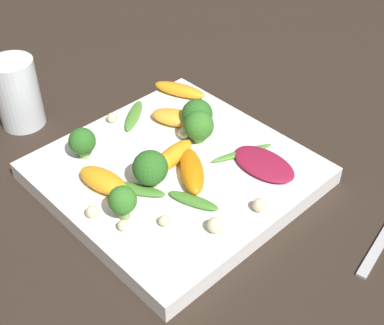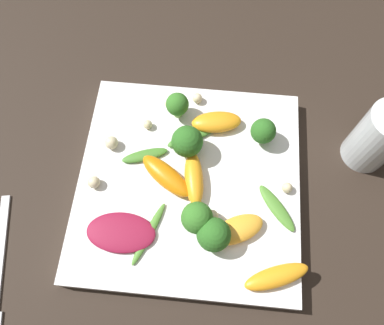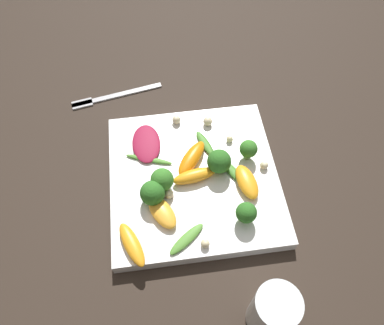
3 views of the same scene
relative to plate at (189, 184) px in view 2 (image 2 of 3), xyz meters
name	(u,v)px [view 2 (image 2 of 3)]	position (x,y,z in m)	size (l,w,h in m)	color
ground_plane	(189,187)	(0.00, 0.00, -0.01)	(2.40, 2.40, 0.00)	#2D231C
plate	(189,184)	(0.00, 0.00, 0.00)	(0.29, 0.29, 0.02)	white
drinking_glass	(378,138)	(0.24, 0.07, 0.04)	(0.06, 0.06, 0.10)	white
radicchio_leaf_0	(121,232)	(-0.08, -0.08, 0.02)	(0.09, 0.05, 0.01)	maroon
orange_segment_0	(166,173)	(-0.03, 0.00, 0.02)	(0.08, 0.07, 0.02)	orange
orange_segment_1	(277,277)	(0.11, -0.11, 0.02)	(0.08, 0.05, 0.02)	orange
orange_segment_2	(194,181)	(0.01, 0.00, 0.02)	(0.04, 0.08, 0.02)	orange
orange_segment_3	(238,229)	(0.07, -0.06, 0.02)	(0.07, 0.06, 0.02)	#FCAD33
orange_segment_4	(216,122)	(0.03, 0.09, 0.02)	(0.07, 0.04, 0.02)	orange
broccoli_floret_0	(214,235)	(0.04, -0.07, 0.03)	(0.04, 0.04, 0.04)	#84AD5B
broccoli_floret_1	(197,218)	(0.02, -0.06, 0.04)	(0.04, 0.04, 0.04)	#84AD5B
broccoli_floret_2	(177,105)	(-0.03, 0.10, 0.04)	(0.03, 0.03, 0.04)	#84AD5B
broccoli_floret_3	(263,131)	(0.09, 0.07, 0.04)	(0.03, 0.03, 0.04)	#84AD5B
broccoli_floret_4	(187,142)	(-0.01, 0.04, 0.04)	(0.04, 0.04, 0.05)	#7A9E51
arugula_sprig_0	(149,233)	(-0.04, -0.07, 0.01)	(0.04, 0.08, 0.01)	#518E33
arugula_sprig_1	(197,136)	(0.00, 0.07, 0.02)	(0.08, 0.05, 0.01)	#47842D
arugula_sprig_2	(145,155)	(-0.06, 0.03, 0.02)	(0.06, 0.04, 0.01)	#47842D
arugula_sprig_3	(277,208)	(0.11, -0.03, 0.02)	(0.06, 0.07, 0.01)	#518E33
macadamia_nut_0	(94,182)	(-0.12, -0.02, 0.02)	(0.02, 0.02, 0.02)	beige
macadamia_nut_1	(169,104)	(-0.04, 0.11, 0.02)	(0.01, 0.01, 0.01)	beige
macadamia_nut_2	(199,98)	(0.00, 0.12, 0.02)	(0.01, 0.01, 0.01)	beige
macadamia_nut_3	(212,216)	(0.03, -0.05, 0.02)	(0.02, 0.02, 0.02)	beige
macadamia_nut_4	(111,143)	(-0.11, 0.04, 0.02)	(0.02, 0.02, 0.02)	beige
macadamia_nut_5	(148,125)	(-0.06, 0.07, 0.02)	(0.01, 0.01, 0.01)	beige
macadamia_nut_6	(287,187)	(0.13, 0.00, 0.02)	(0.01, 0.01, 0.01)	beige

